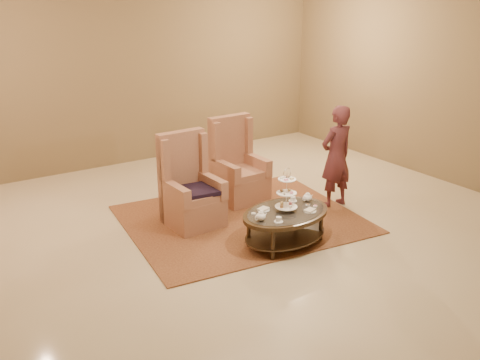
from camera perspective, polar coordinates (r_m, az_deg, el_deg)
ground at (r=7.22m, az=1.52°, el=-5.95°), size 8.00×8.00×0.00m
ceiling at (r=7.22m, az=1.52°, el=-5.95°), size 8.00×8.00×0.02m
wall_back at (r=10.15m, az=-11.57°, el=11.51°), size 8.00×0.04×3.50m
wall_right at (r=9.49m, az=22.25°, el=9.92°), size 0.04×8.00×3.50m
rug at (r=7.70m, az=0.13°, el=-4.18°), size 3.45×2.98×0.02m
tea_table at (r=6.86m, az=4.90°, el=-3.97°), size 1.33×1.00×1.04m
armchair_left at (r=7.46m, az=-5.38°, el=-1.51°), size 0.73×0.75×1.30m
armchair_right at (r=8.31m, az=-0.37°, el=0.81°), size 0.72×0.75×1.30m
person at (r=8.07m, az=10.23°, el=2.46°), size 0.57×0.38×1.55m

